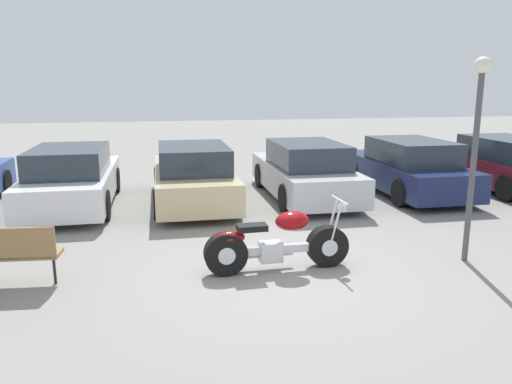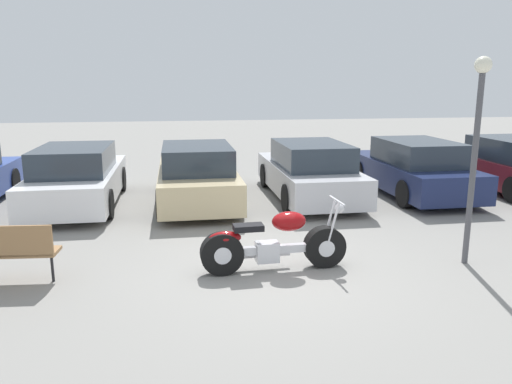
# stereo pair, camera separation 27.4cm
# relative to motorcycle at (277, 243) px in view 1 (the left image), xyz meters

# --- Properties ---
(ground_plane) EXTENTS (60.00, 60.00, 0.00)m
(ground_plane) POSITION_rel_motorcycle_xyz_m (0.01, -0.03, -0.42)
(ground_plane) COLOR gray
(motorcycle) EXTENTS (2.23, 0.62, 1.05)m
(motorcycle) POSITION_rel_motorcycle_xyz_m (0.00, 0.00, 0.00)
(motorcycle) COLOR black
(motorcycle) RESTS_ON ground_plane
(parked_car_white) EXTENTS (1.82, 4.46, 1.38)m
(parked_car_white) POSITION_rel_motorcycle_xyz_m (-3.64, 4.70, 0.23)
(parked_car_white) COLOR white
(parked_car_white) RESTS_ON ground_plane
(parked_car_champagne) EXTENTS (1.82, 4.46, 1.38)m
(parked_car_champagne) POSITION_rel_motorcycle_xyz_m (-0.92, 4.55, 0.23)
(parked_car_champagne) COLOR #C6B284
(parked_car_champagne) RESTS_ON ground_plane
(parked_car_silver) EXTENTS (1.82, 4.46, 1.38)m
(parked_car_silver) POSITION_rel_motorcycle_xyz_m (1.79, 4.59, 0.23)
(parked_car_silver) COLOR #BCBCC1
(parked_car_silver) RESTS_ON ground_plane
(parked_car_navy) EXTENTS (1.82, 4.46, 1.38)m
(parked_car_navy) POSITION_rel_motorcycle_xyz_m (4.50, 4.62, 0.23)
(parked_car_navy) COLOR #19234C
(parked_car_navy) RESTS_ON ground_plane
(parked_car_maroon) EXTENTS (1.82, 4.46, 1.38)m
(parked_car_maroon) POSITION_rel_motorcycle_xyz_m (7.22, 4.60, 0.23)
(parked_car_maroon) COLOR maroon
(parked_car_maroon) RESTS_ON ground_plane
(lamp_post) EXTENTS (0.25, 0.25, 3.16)m
(lamp_post) POSITION_rel_motorcycle_xyz_m (3.05, -0.16, 1.66)
(lamp_post) COLOR #4C4C51
(lamp_post) RESTS_ON ground_plane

